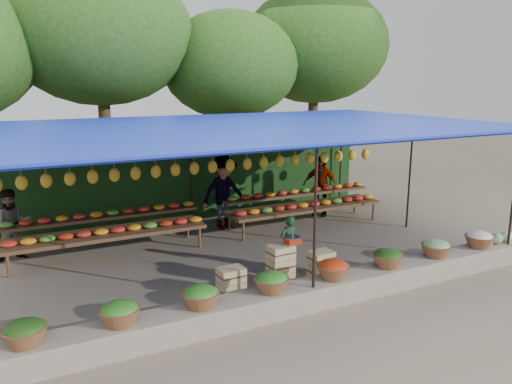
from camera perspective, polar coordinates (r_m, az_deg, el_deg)
name	(u,v)px	position (r m, az deg, el deg)	size (l,w,h in m)	color
ground	(239,256)	(10.88, -2.01, -7.31)	(60.00, 60.00, 0.00)	#685D4D
stone_curb	(308,295)	(8.57, 5.96, -11.63)	(10.60, 0.55, 0.40)	slate
stall_canopy	(236,132)	(10.34, -2.31, 6.86)	(10.80, 6.60, 2.82)	black
produce_baskets	(303,276)	(8.38, 5.44, -9.50)	(8.98, 0.58, 0.34)	brown
netting_backdrop	(188,175)	(13.38, -7.79, 1.95)	(10.60, 0.06, 2.50)	#1C4217
tree_row	(168,47)	(16.12, -10.03, 16.02)	(16.51, 5.50, 7.12)	#322512
fruit_table_left	(107,228)	(11.22, -16.68, -3.97)	(4.21, 0.95, 0.93)	#512F20
fruit_table_right	(304,203)	(13.00, 5.48, -1.21)	(4.21, 0.95, 0.93)	#512F20
crate_counter	(279,269)	(9.30, 2.67, -8.82)	(2.37, 0.36, 0.77)	tan
weighing_scale	(293,240)	(9.26, 4.20, -5.46)	(0.29, 0.29, 0.30)	red
vendor_seated	(289,242)	(10.03, 3.75, -5.76)	(0.40, 0.26, 1.10)	#1B3C21
customer_left	(13,225)	(11.62, -26.01, -3.38)	(0.74, 0.58, 1.52)	slate
customer_mid	(224,192)	(12.66, -3.67, -0.01)	(1.21, 0.70, 1.88)	slate
customer_right	(320,186)	(13.97, 7.37, 0.73)	(0.99, 0.41, 1.69)	slate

